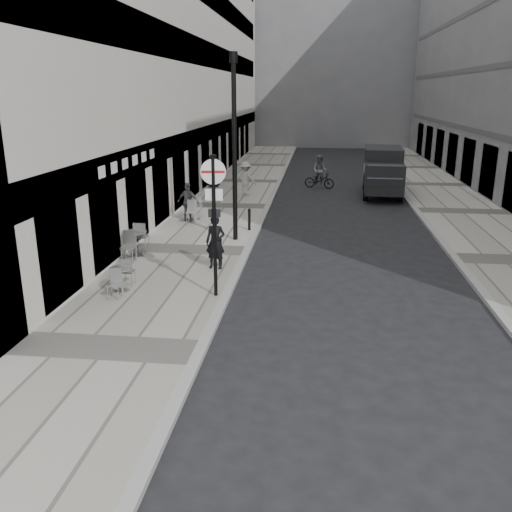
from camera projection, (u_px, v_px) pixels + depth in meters
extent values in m
plane|color=black|center=(163.00, 434.00, 8.87)|extent=(120.00, 120.00, 0.00)
cube|color=#A49D94|center=(226.00, 207.00, 26.19)|extent=(4.00, 60.00, 0.12)
cube|color=#A49D94|center=(461.00, 212.00, 24.98)|extent=(4.00, 60.00, 0.12)
cube|color=beige|center=(172.00, 24.00, 30.21)|extent=(4.00, 45.00, 18.00)
cube|color=slate|center=(315.00, 38.00, 58.75)|extent=(24.00, 16.00, 22.00)
imported|color=black|center=(215.00, 242.00, 16.60)|extent=(0.66, 0.47, 1.67)
cylinder|color=black|center=(214.00, 228.00, 14.05)|extent=(0.10, 0.10, 3.76)
cylinder|color=white|center=(213.00, 172.00, 13.63)|extent=(0.64, 0.11, 0.64)
cube|color=#B21414|center=(213.00, 172.00, 13.61)|extent=(0.59, 0.09, 0.06)
cube|color=white|center=(214.00, 195.00, 13.83)|extent=(0.45, 0.08, 0.30)
cylinder|color=black|center=(235.00, 153.00, 19.22)|extent=(0.17, 0.17, 6.33)
cylinder|color=black|center=(233.00, 57.00, 18.28)|extent=(0.30, 0.30, 0.37)
cylinder|color=black|center=(220.00, 253.00, 16.99)|extent=(0.11, 0.11, 0.84)
cylinder|color=black|center=(249.00, 220.00, 21.37)|extent=(0.11, 0.11, 0.81)
cylinder|color=black|center=(366.00, 193.00, 27.82)|extent=(0.33, 0.80, 0.78)
cylinder|color=black|center=(400.00, 194.00, 27.52)|extent=(0.33, 0.80, 0.78)
cylinder|color=black|center=(365.00, 183.00, 30.94)|extent=(0.33, 0.80, 0.78)
cylinder|color=black|center=(396.00, 184.00, 30.64)|extent=(0.33, 0.80, 0.78)
cube|color=black|center=(383.00, 165.00, 29.73)|extent=(2.19, 3.64, 1.95)
cube|color=black|center=(384.00, 178.00, 27.34)|extent=(2.07, 1.89, 1.37)
cube|color=#1E2328|center=(385.00, 172.00, 26.53)|extent=(1.73, 0.46, 0.72)
imported|color=black|center=(319.00, 180.00, 31.41)|extent=(1.88, 1.16, 0.93)
imported|color=slate|center=(320.00, 170.00, 31.25)|extent=(1.02, 0.90, 1.76)
imported|color=#4F4F53|center=(188.00, 202.00, 22.73)|extent=(1.02, 0.58, 1.63)
imported|color=#ADA9A0|center=(246.00, 179.00, 28.33)|extent=(1.29, 0.92, 1.80)
imported|color=black|center=(214.00, 170.00, 31.05)|extent=(0.98, 0.70, 1.87)
cylinder|color=#ADADAF|center=(122.00, 291.00, 14.88)|extent=(0.39, 0.39, 0.03)
cylinder|color=#ADADAF|center=(122.00, 280.00, 14.79)|extent=(0.05, 0.05, 0.65)
cylinder|color=#ADADAF|center=(121.00, 268.00, 14.70)|extent=(0.62, 0.62, 0.03)
cylinder|color=#AAAAAC|center=(136.00, 256.00, 18.04)|extent=(0.49, 0.49, 0.03)
cylinder|color=#AAAAAC|center=(135.00, 244.00, 17.93)|extent=(0.07, 0.07, 0.83)
cylinder|color=#AAAAAC|center=(135.00, 232.00, 17.80)|extent=(0.79, 0.79, 0.03)
cylinder|color=silver|center=(195.00, 219.00, 23.20)|extent=(0.46, 0.46, 0.03)
cylinder|color=silver|center=(195.00, 211.00, 23.09)|extent=(0.06, 0.06, 0.78)
cylinder|color=silver|center=(195.00, 202.00, 22.97)|extent=(0.74, 0.74, 0.03)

